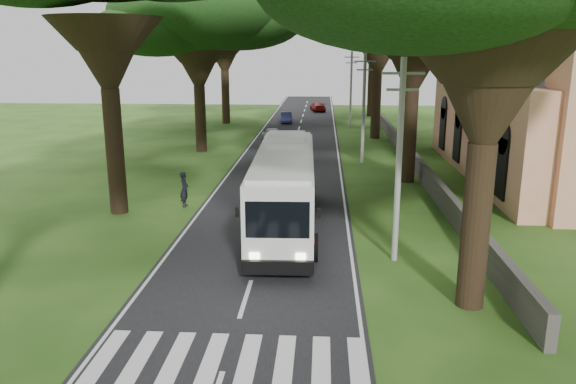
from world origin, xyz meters
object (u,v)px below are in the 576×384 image
Objects in this scene: church at (564,103)px; coach_bus at (285,187)px; pole_near at (399,158)px; pole_far at (351,88)px; distant_car_b at (286,117)px; distant_car_c at (318,107)px; distant_car_a at (272,134)px; pole_mid at (364,106)px; pedestrian at (184,189)px.

church reaches higher than coach_bus.
pole_near and pole_far have the same top height.
coach_bus is 38.91m from distant_car_b.
pole_far is 8.47m from distant_car_b.
distant_car_c reaches higher than distant_car_b.
distant_car_a is at bearing 145.60° from church.
pole_far is (0.00, 20.00, 0.00)m from pole_mid.
pole_near reaches higher than distant_car_c.
pedestrian is at bearing 147.12° from coach_bus.
pedestrian is (-22.71, -8.22, -3.96)m from church.
pedestrian is at bearing 68.27° from distant_car_a.
pole_mid reaches higher than coach_bus.
distant_car_c is (1.03, 51.18, -1.36)m from coach_bus.
coach_bus is 2.99× the size of distant_car_c.
distant_car_b is at bearing 92.07° from coach_bus.
coach_bus is (-4.70, 3.90, -2.17)m from pole_near.
pole_near is at bearing 84.23° from distant_car_c.
pedestrian is at bearing -160.10° from church.
pole_mid is at bearing 160.19° from church.
coach_bus is 25.51m from distant_car_a.
pole_near is at bearing -41.26° from coach_bus.
distant_car_a is at bearing 129.51° from pole_mid.
distant_car_b is 12.86m from distant_car_c.
church is 42.88m from distant_car_c.
pole_mid is 12.44m from distant_car_a.
pole_far is at bearing 90.00° from pole_near.
pole_mid is at bearing 114.92° from distant_car_a.
church reaches higher than distant_car_a.
pedestrian is (-10.34, 7.33, -3.23)m from pole_near.
coach_bus is at bearing -106.28° from pole_mid.
pole_near is at bearing -128.50° from church.
distant_car_a is 2.01× the size of pedestrian.
church is 12.64× the size of pedestrian.
church is 24.47m from pedestrian.
pole_far is at bearing 90.00° from pole_mid.
pedestrian is (-6.67, -47.75, 0.30)m from distant_car_c.
distant_car_b is at bearing -106.34° from distant_car_a.
coach_bus is 51.21m from distant_car_c.
church reaches higher than distant_car_c.
pole_near is 13.08m from pedestrian.
pole_mid is 4.21× the size of pedestrian.
pole_near reaches higher than coach_bus.
distant_car_b is at bearing 107.56° from pole_mid.
pole_near is 0.63× the size of coach_bus.
pole_near is at bearing 89.99° from distant_car_a.
pole_mid is at bearing -42.04° from pedestrian.
coach_bus is at bearing 79.26° from distant_car_c.
church reaches higher than pole_near.
pedestrian is at bearing 72.46° from distant_car_c.
pedestrian is at bearing -101.23° from distant_car_b.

